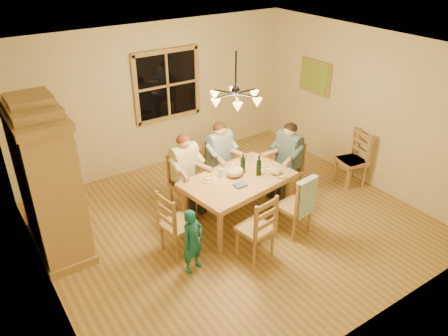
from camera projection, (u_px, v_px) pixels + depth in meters
floor at (234, 223)px, 6.90m from camera, size 5.50×5.50×0.00m
ceiling at (236, 51)px, 5.61m from camera, size 5.50×5.00×0.02m
wall_back at (157, 97)px, 8.08m from camera, size 5.50×0.02×2.70m
wall_left at (35, 204)px, 4.91m from camera, size 0.02×5.00×2.70m
wall_right at (364, 108)px, 7.60m from camera, size 0.02×5.00×2.70m
window at (167, 85)px, 8.05m from camera, size 1.30×0.06×1.30m
painting at (315, 77)px, 8.33m from camera, size 0.06×0.78×0.64m
chandelier at (236, 97)px, 5.90m from camera, size 0.77×0.68×0.71m
armoire at (48, 183)px, 5.90m from camera, size 0.66×1.40×2.30m
dining_table at (238, 184)px, 6.66m from camera, size 1.78×1.23×0.76m
chair_far_left at (186, 193)px, 7.10m from camera, size 0.49×0.48×0.99m
chair_far_right at (220, 178)px, 7.53m from camera, size 0.49×0.48×0.99m
chair_near_left at (255, 237)px, 6.08m from camera, size 0.49×0.48×0.99m
chair_near_right at (293, 215)px, 6.56m from camera, size 0.49×0.48×0.99m
chair_end_left at (179, 233)px, 6.16m from camera, size 0.48×0.49×0.99m
chair_end_right at (286, 179)px, 7.50m from camera, size 0.48×0.49×0.99m
adult_woman at (185, 164)px, 6.84m from camera, size 0.43×0.47×0.87m
adult_plaid_man at (220, 150)px, 7.27m from camera, size 0.43×0.47×0.87m
adult_slate_man at (288, 151)px, 7.25m from camera, size 0.47×0.43×0.87m
towel at (306, 197)px, 6.25m from camera, size 0.39×0.15×0.58m
wine_bottle_a at (243, 163)px, 6.69m from camera, size 0.08×0.08×0.33m
wine_bottle_b at (259, 165)px, 6.62m from camera, size 0.08×0.08×0.33m
plate_woman at (209, 179)px, 6.57m from camera, size 0.26×0.26×0.02m
plate_plaid at (239, 165)px, 6.96m from camera, size 0.26×0.26×0.02m
plate_slate at (264, 166)px, 6.92m from camera, size 0.26×0.26×0.02m
wine_glass_a at (221, 173)px, 6.61m from camera, size 0.06×0.06×0.14m
wine_glass_b at (257, 159)px, 7.01m from camera, size 0.06×0.06×0.14m
cap at (276, 171)px, 6.70m from camera, size 0.20×0.20×0.11m
napkin at (240, 185)px, 6.40m from camera, size 0.20×0.16×0.03m
cloth_bundle at (235, 172)px, 6.63m from camera, size 0.28×0.22×0.15m
child at (193, 241)px, 5.74m from camera, size 0.39×0.31×0.94m
chair_spare_front at (351, 169)px, 7.84m from camera, size 0.53×0.54×0.99m
chair_spare_back at (350, 168)px, 7.85m from camera, size 0.46×0.48×0.99m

